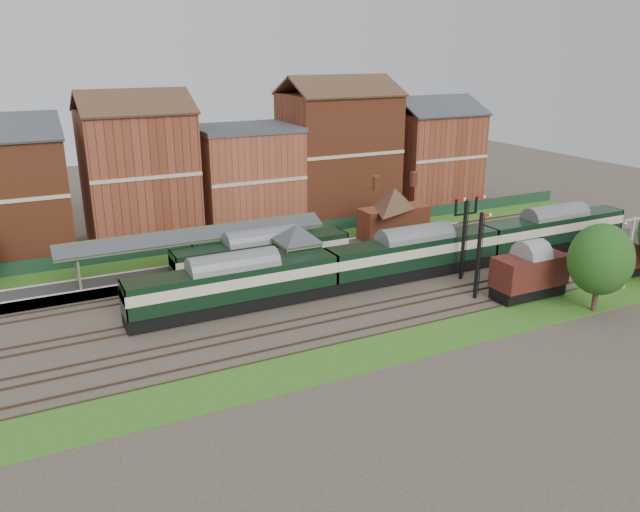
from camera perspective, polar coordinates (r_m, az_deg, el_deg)
name	(u,v)px	position (r m, az deg, el deg)	size (l,w,h in m)	color
ground	(341,290)	(58.49, 1.97, -3.17)	(160.00, 160.00, 0.00)	#473D33
grass_back	(275,244)	(72.12, -4.10, 1.07)	(90.00, 4.50, 0.06)	#2D6619
grass_front	(415,341)	(49.20, 8.71, -7.73)	(90.00, 5.00, 0.06)	#2D6619
fence	(269,234)	(73.68, -4.71, 2.02)	(90.00, 0.12, 1.50)	#193823
platform	(254,263)	(64.72, -6.06, -0.62)	(55.00, 3.40, 1.00)	#2D2D2D
signal_box	(297,253)	(58.87, -2.07, 0.28)	(5.40, 5.40, 6.00)	#607553
brick_hut	(370,261)	(63.07, 4.57, -0.42)	(3.20, 2.64, 2.94)	brown
station_building	(394,212)	(71.14, 6.77, 4.03)	(8.10, 8.10, 5.90)	brown
canopy	(195,232)	(61.77, -11.39, 2.15)	(26.00, 3.89, 4.08)	#4F5B38
semaphore_bracket	(464,234)	(61.52, 13.06, 2.01)	(3.60, 0.25, 8.18)	black
semaphore_siding	(479,254)	(57.14, 14.29, 0.14)	(1.23, 0.25, 8.00)	black
yard_lamp	(629,249)	(64.27, 26.44, 0.62)	(2.60, 0.22, 7.00)	beige
town_backdrop	(245,172)	(78.53, -6.90, 7.67)	(69.00, 10.00, 16.00)	brown
dmu_train	(414,253)	(61.72, 8.63, 0.27)	(55.71, 2.93, 4.28)	black
platform_railcar	(263,255)	(61.14, -5.28, 0.12)	(17.73, 2.79, 4.08)	black
goods_van_a	(529,273)	(59.20, 18.60, -1.47)	(6.89, 2.98, 4.18)	black
goods_van_b	(634,254)	(69.52, 26.77, 0.20)	(6.16, 2.67, 3.74)	black
tree_far	(601,259)	(57.43, 24.28, -0.29)	(5.34, 5.34, 7.78)	#382619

